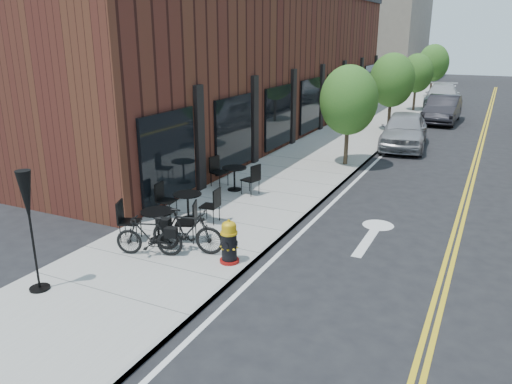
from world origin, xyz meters
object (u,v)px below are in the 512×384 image
Objects in this scene: parked_car_a at (404,130)px; patio_umbrella at (28,206)px; bistro_set_a at (158,221)px; bistro_set_b at (188,202)px; bicycle_left at (149,236)px; parked_car_c at (442,96)px; bicycle_right at (187,231)px; bistro_set_c at (234,175)px; parked_car_b at (443,109)px; fire_hydrant at (229,242)px.

patio_umbrella is at bearing -109.23° from parked_car_a.
bistro_set_b is (-0.16, 1.57, -0.02)m from bistro_set_a.
bicycle_left is 0.28× the size of parked_car_c.
bicycle_right is 28.65m from parked_car_c.
bistro_set_b is 0.32× the size of parked_car_c.
parked_car_c is at bearing 95.00° from bistro_set_c.
bicycle_left is 0.64× the size of patio_umbrella.
parked_car_a reaches higher than parked_car_c.
bicycle_right is at bearing -37.60° from bistro_set_a.
bicycle_right is at bearing -105.28° from parked_car_a.
bistro_set_c is at bearing 70.39° from bistro_set_a.
patio_umbrella is 25.46m from parked_car_b.
parked_car_b reaches higher than bicycle_right.
bistro_set_a is at bearing -176.81° from bicycle_left.
bistro_set_a is at bearing -109.51° from parked_car_a.
bistro_set_a reaches higher than bicycle_left.
patio_umbrella is (-0.50, -4.65, 1.29)m from bistro_set_b.
bicycle_left is 0.89× the size of bicycle_right.
parked_car_c is (0.04, 14.31, -0.01)m from parked_car_a.
bistro_set_a is 22.29m from parked_car_b.
bistro_set_a reaches higher than bistro_set_c.
bistro_set_b is at bearing 72.54° from bistro_set_a.
patio_umbrella is at bearing -100.01° from parked_car_b.
parked_car_b reaches higher than bistro_set_a.
bistro_set_c is 0.34× the size of parked_car_c.
parked_car_c reaches higher than parked_car_b.
parked_car_a is at bearing 76.61° from patio_umbrella.
bistro_set_b is 20.78m from parked_car_b.
fire_hydrant is at bearing -31.51° from bistro_set_a.
patio_umbrella is 0.51× the size of parked_car_a.
fire_hydrant is 4.16m from patio_umbrella.
bicycle_left is at bearing 66.64° from patio_umbrella.
patio_umbrella reaches higher than bistro_set_a.
parked_car_a is (3.70, 9.46, 0.20)m from bistro_set_c.
bicycle_left is at bearing -100.77° from parked_car_c.
parked_car_b is at bearing -87.88° from parked_car_c.
patio_umbrella is (-2.83, -2.77, 1.29)m from fire_hydrant.
parked_car_c is (3.11, 29.07, 0.22)m from bicycle_left.
bistro_set_a is 3.39m from patio_umbrella.
bistro_set_c is 0.39× the size of parked_car_a.
bicycle_right reaches higher than fire_hydrant.
patio_umbrella is 0.44× the size of parked_car_c.
bicycle_left is 0.83× the size of bistro_set_a.
parked_car_a reaches higher than fire_hydrant.
bicycle_right reaches higher than bistro_set_a.
bistro_set_c is (-0.63, 5.29, 0.03)m from bicycle_left.
parked_car_a is at bearing 148.62° from bicycle_left.
bicycle_right is 0.98× the size of bistro_set_b.
parked_car_c reaches higher than bistro_set_b.
bistro_set_a is 0.39× the size of parked_car_a.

